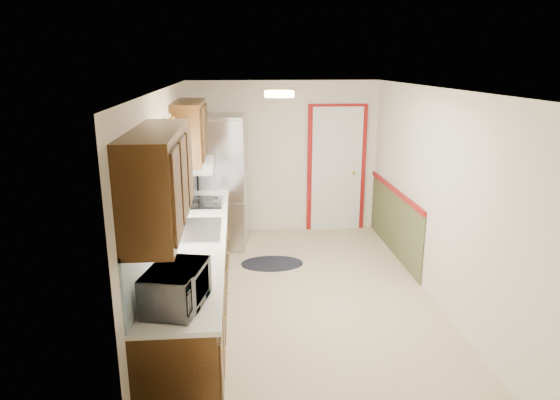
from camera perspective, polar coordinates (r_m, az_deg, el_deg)
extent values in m
cube|color=#C5B38B|center=(5.97, 2.69, -11.09)|extent=(3.20, 5.20, 0.12)
cube|color=white|center=(5.34, 3.02, 12.59)|extent=(3.20, 5.20, 0.12)
cube|color=#EEE4CE|center=(7.96, 0.42, 4.87)|extent=(3.20, 0.10, 2.40)
cube|color=#EEE4CE|center=(3.23, 8.94, -11.75)|extent=(3.20, 0.10, 2.40)
cube|color=#EEE4CE|center=(5.54, -12.72, -0.28)|extent=(0.10, 5.20, 2.40)
cube|color=#EEE4CE|center=(5.92, 17.38, 0.42)|extent=(0.10, 5.20, 2.40)
cube|color=#39210D|center=(5.48, -9.51, -8.64)|extent=(0.60, 4.00, 0.90)
cube|color=white|center=(5.30, -9.58, -3.99)|extent=(0.63, 4.00, 0.04)
cube|color=#5397CA|center=(5.25, -13.02, -1.01)|extent=(0.02, 4.00, 0.55)
cube|color=#39210D|center=(3.82, -13.72, 2.29)|extent=(0.35, 1.40, 0.75)
cube|color=#39210D|center=(6.47, -10.26, 7.76)|extent=(0.35, 1.20, 0.75)
cube|color=white|center=(5.24, -13.11, 3.55)|extent=(0.02, 1.00, 0.90)
cube|color=#B45421|center=(5.18, -12.85, 7.36)|extent=(0.05, 1.12, 0.24)
cube|color=#B7B7BC|center=(5.39, -9.56, -3.39)|extent=(0.52, 0.82, 0.02)
cube|color=white|center=(6.58, -9.60, 3.95)|extent=(0.45, 0.60, 0.15)
cube|color=maroon|center=(8.09, 6.45, 3.50)|extent=(0.94, 0.05, 2.08)
cube|color=white|center=(8.06, 6.48, 3.47)|extent=(0.80, 0.04, 2.00)
cube|color=#4A512D|center=(7.34, 12.92, -2.50)|extent=(0.02, 2.30, 0.90)
cube|color=maroon|center=(7.21, 13.05, 1.06)|extent=(0.04, 2.30, 0.06)
cylinder|color=#FFD88C|center=(5.11, -0.08, 12.03)|extent=(0.30, 0.30, 0.06)
imported|color=white|center=(3.73, -11.81, -9.28)|extent=(0.42, 0.60, 0.37)
cube|color=#B7B7BC|center=(7.40, -7.05, 2.13)|extent=(0.89, 0.84, 1.94)
cylinder|color=black|center=(7.03, -9.33, 0.52)|extent=(0.02, 0.02, 1.36)
ellipsoid|color=black|center=(6.88, -0.90, -7.26)|extent=(0.85, 0.55, 0.01)
cube|color=black|center=(6.41, -8.86, -0.24)|extent=(0.50, 0.59, 0.02)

